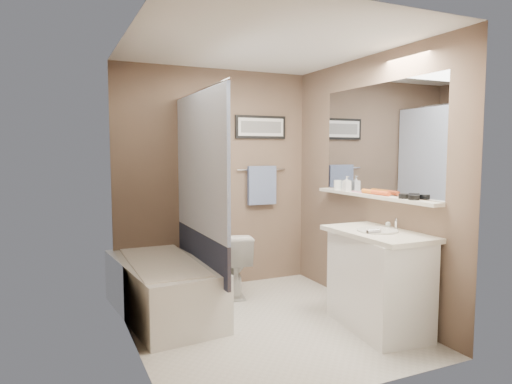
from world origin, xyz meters
name	(u,v)px	position (x,y,z in m)	size (l,w,h in m)	color
ground	(263,324)	(0.00, 0.00, 0.00)	(2.50, 2.50, 0.00)	beige
ceiling	(263,46)	(0.00, 0.00, 2.38)	(2.20, 2.50, 0.04)	white
wall_back	(215,179)	(0.00, 1.23, 1.20)	(2.20, 0.04, 2.40)	brown
wall_front	(350,203)	(0.00, -1.23, 1.20)	(2.20, 0.04, 2.40)	brown
wall_left	(134,192)	(-1.08, 0.00, 1.20)	(0.04, 2.50, 2.40)	brown
wall_right	(366,184)	(1.08, 0.00, 1.20)	(0.04, 2.50, 2.40)	brown
tile_surround	(123,211)	(-1.09, 0.50, 1.00)	(0.02, 1.55, 2.00)	#C4AE94
curtain_rod	(200,91)	(-0.40, 0.50, 2.05)	(0.02, 0.02, 1.55)	silver
curtain_upper	(200,163)	(-0.40, 0.50, 1.40)	(0.03, 1.45, 1.28)	white
curtain_lower	(201,252)	(-0.40, 0.50, 0.58)	(0.03, 1.45, 0.36)	#232A41
mirror	(378,139)	(1.09, -0.15, 1.62)	(0.02, 1.60, 1.00)	silver
shelf	(372,196)	(1.04, -0.15, 1.10)	(0.12, 1.60, 0.03)	silver
towel_bar	(261,169)	(0.55, 1.22, 1.30)	(0.02, 0.02, 0.60)	silver
towel	(262,185)	(0.55, 1.20, 1.12)	(0.34, 0.05, 0.44)	#8FA5D0
art_frame	(261,127)	(0.55, 1.23, 1.78)	(0.62, 0.03, 0.26)	black
art_mat	(261,127)	(0.55, 1.22, 1.78)	(0.56, 0.00, 0.20)	white
art_image	(261,127)	(0.55, 1.22, 1.78)	(0.50, 0.00, 0.13)	#595959
door	(419,229)	(0.55, -1.24, 1.00)	(0.80, 0.02, 2.00)	silver
door_handle	(374,231)	(0.22, -1.19, 1.00)	(0.02, 0.02, 0.10)	silver
bathtub	(162,288)	(-0.75, 0.59, 0.25)	(0.70, 1.50, 0.50)	silver
tub_rim	(162,262)	(-0.75, 0.59, 0.50)	(0.56, 1.36, 0.02)	silver
toilet	(231,263)	(0.05, 0.90, 0.33)	(0.37, 0.65, 0.66)	silver
vanity	(378,282)	(0.85, -0.49, 0.40)	(0.50, 0.90, 0.80)	white
countertop	(378,234)	(0.84, -0.49, 0.82)	(0.54, 0.96, 0.04)	white
sink_basin	(377,230)	(0.83, -0.49, 0.85)	(0.34, 0.34, 0.01)	silver
faucet_spout	(396,224)	(1.03, -0.49, 0.89)	(0.02, 0.02, 0.10)	white
faucet_knob	(388,224)	(1.03, -0.39, 0.87)	(0.05, 0.05, 0.05)	silver
candle_bowl_near	(414,197)	(1.04, -0.68, 1.14)	(0.09, 0.09, 0.04)	black
candle_bowl_far	(404,196)	(1.04, -0.57, 1.14)	(0.09, 0.09, 0.04)	black
hair_brush_front	(380,193)	(1.04, -0.27, 1.14)	(0.04, 0.04, 0.22)	#D64B1E
hair_brush_back	(370,192)	(1.04, -0.13, 1.14)	(0.04, 0.04, 0.22)	orange
pink_comb	(358,192)	(1.04, 0.06, 1.12)	(0.03, 0.16, 0.01)	pink
glass_jar	(338,185)	(1.04, 0.40, 1.17)	(0.08, 0.08, 0.10)	silver
soap_bottle	(347,183)	(1.04, 0.24, 1.19)	(0.07, 0.07, 0.15)	#999999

